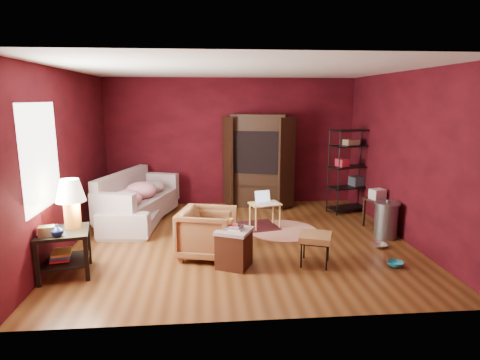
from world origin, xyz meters
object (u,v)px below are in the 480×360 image
object	(u,v)px
sofa	(137,199)
laptop_desk	(265,206)
tv_armoire	(259,159)
wire_shelving	(350,167)
hamper	(234,247)
armchair	(207,231)
side_table	(67,218)

from	to	relation	value
sofa	laptop_desk	bearing A→B (deg)	-97.88
tv_armoire	wire_shelving	distance (m)	1.95
laptop_desk	wire_shelving	xyz separation A→B (m)	(1.92, 0.91, 0.54)
hamper	tv_armoire	xyz separation A→B (m)	(0.78, 3.31, 0.77)
sofa	wire_shelving	xyz separation A→B (m)	(4.31, 0.36, 0.50)
laptop_desk	armchair	bearing A→B (deg)	-142.97
sofa	armchair	bearing A→B (deg)	-139.28
sofa	side_table	world-z (taller)	side_table
armchair	side_table	xyz separation A→B (m)	(-1.88, -0.42, 0.37)
armchair	wire_shelving	world-z (taller)	wire_shelving
armchair	hamper	distance (m)	0.57
hamper	tv_armoire	world-z (taller)	tv_armoire
hamper	armchair	bearing A→B (deg)	131.62
sofa	wire_shelving	world-z (taller)	wire_shelving
wire_shelving	sofa	bearing A→B (deg)	166.19
laptop_desk	tv_armoire	xyz separation A→B (m)	(0.09, 1.58, 0.64)
side_table	hamper	size ratio (longest dim) A/B	2.04
armchair	hamper	size ratio (longest dim) A/B	1.28
sofa	tv_armoire	xyz separation A→B (m)	(2.49, 1.03, 0.61)
armchair	laptop_desk	bearing A→B (deg)	-24.87
wire_shelving	laptop_desk	bearing A→B (deg)	-173.24
laptop_desk	wire_shelving	bearing A→B (deg)	11.29
side_table	sofa	bearing A→B (deg)	76.64
tv_armoire	armchair	bearing A→B (deg)	-94.88
sofa	wire_shelving	distance (m)	4.35
side_table	wire_shelving	distance (m)	5.52
sofa	side_table	size ratio (longest dim) A/B	1.77
sofa	wire_shelving	bearing A→B (deg)	-80.25
hamper	side_table	bearing A→B (deg)	-179.99
sofa	laptop_desk	distance (m)	2.46
sofa	hamper	size ratio (longest dim) A/B	3.62
armchair	tv_armoire	distance (m)	3.18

